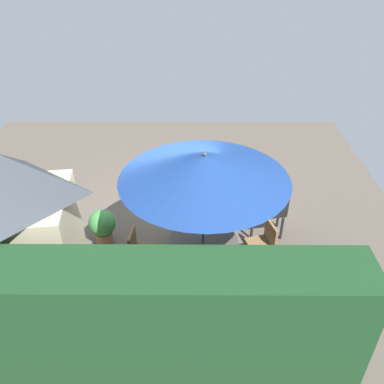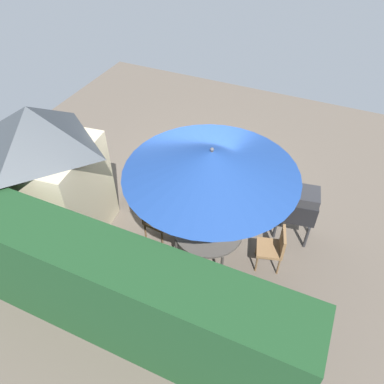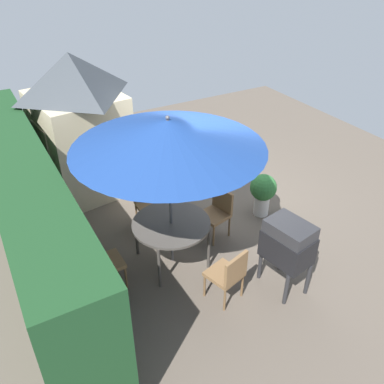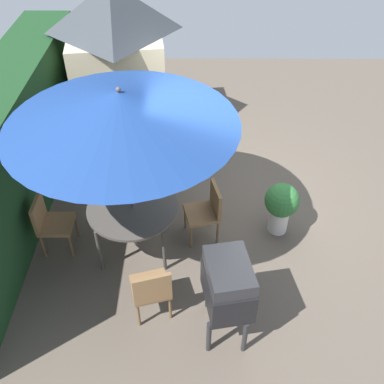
% 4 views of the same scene
% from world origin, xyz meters
% --- Properties ---
extents(ground_plane, '(11.00, 11.00, 0.00)m').
position_xyz_m(ground_plane, '(0.00, 0.00, 0.00)').
color(ground_plane, brown).
extents(hedge_backdrop, '(6.24, 0.87, 2.02)m').
position_xyz_m(hedge_backdrop, '(0.00, 3.50, 1.01)').
color(hedge_backdrop, '#193D1E').
rests_on(hedge_backdrop, ground).
extents(garden_shed, '(2.01, 1.87, 2.86)m').
position_xyz_m(garden_shed, '(2.02, 2.08, 1.46)').
color(garden_shed, '#C6B793').
rests_on(garden_shed, ground).
extents(patio_table, '(1.26, 1.26, 0.79)m').
position_xyz_m(patio_table, '(-0.97, 1.56, 0.73)').
color(patio_table, '#47423D').
rests_on(patio_table, ground).
extents(patio_umbrella, '(2.81, 2.81, 2.60)m').
position_xyz_m(patio_umbrella, '(-0.97, 1.56, 2.33)').
color(patio_umbrella, '#4C4C51').
rests_on(patio_umbrella, ground).
extents(bbq_grill, '(0.78, 0.61, 1.20)m').
position_xyz_m(bbq_grill, '(-2.33, 0.33, 0.85)').
color(bbq_grill, black).
rests_on(bbq_grill, ground).
extents(chair_near_shed, '(0.57, 0.57, 0.90)m').
position_xyz_m(chair_near_shed, '(-2.15, 1.24, 0.52)').
color(chair_near_shed, olive).
rests_on(chair_near_shed, ground).
extents(chair_far_side, '(0.55, 0.56, 0.90)m').
position_xyz_m(chair_far_side, '(-0.73, 0.53, 0.52)').
color(chair_far_side, olive).
rests_on(chair_far_side, ground).
extents(chair_toward_hedge, '(0.50, 0.50, 0.90)m').
position_xyz_m(chair_toward_hedge, '(0.21, 1.46, 0.52)').
color(chair_toward_hedge, olive).
rests_on(chair_toward_hedge, ground).
extents(chair_toward_house, '(0.47, 0.47, 0.90)m').
position_xyz_m(chair_toward_house, '(-0.98, 2.76, 0.52)').
color(chair_toward_house, olive).
rests_on(chair_toward_house, ground).
extents(potted_plant_by_shed, '(0.51, 0.51, 0.86)m').
position_xyz_m(potted_plant_by_shed, '(-0.63, -0.57, 0.52)').
color(potted_plant_by_shed, silver).
rests_on(potted_plant_by_shed, ground).
extents(potted_plant_by_grill, '(0.55, 0.55, 0.78)m').
position_xyz_m(potted_plant_by_grill, '(1.06, 0.68, 0.44)').
color(potted_plant_by_grill, '#936651').
rests_on(potted_plant_by_grill, ground).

